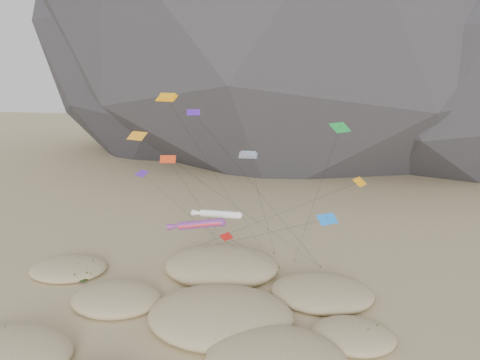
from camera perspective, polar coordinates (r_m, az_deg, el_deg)
ground at (r=54.29m, az=-5.57°, el=-18.52°), size 500.00×500.00×0.00m
dunes at (r=58.38m, az=-5.17°, el=-15.25°), size 50.00×40.32×3.85m
dune_grass at (r=56.71m, az=-4.64°, el=-16.01°), size 41.50×26.94×1.53m
kite_stakes at (r=74.39m, az=1.19°, el=-9.18°), size 22.44×7.65×0.30m
rainbow_tube_kite at (r=57.33m, az=-5.15°, el=-5.42°), size 7.20×17.24×11.04m
white_tube_kite at (r=60.59m, az=-2.75°, el=-4.17°), size 8.02×12.39×11.14m
orange_parafoil at (r=60.74m, az=-8.78°, el=9.68°), size 11.86×16.01×25.72m
multi_parafoil at (r=58.63m, az=1.04°, el=2.91°), size 3.47×13.31×18.67m
delta_kites at (r=57.80m, az=0.12°, el=1.47°), size 30.03×17.86×23.61m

